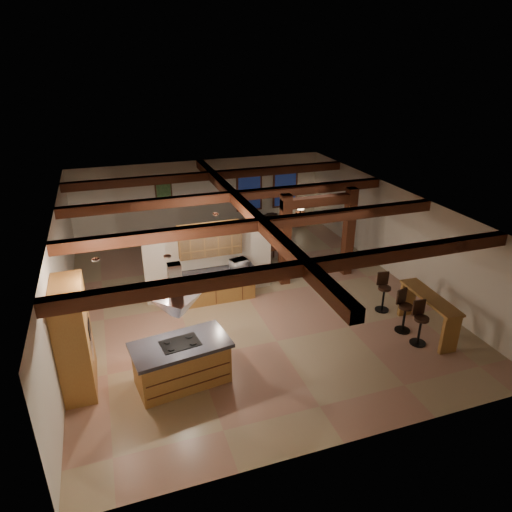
{
  "coord_description": "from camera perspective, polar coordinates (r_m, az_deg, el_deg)",
  "views": [
    {
      "loc": [
        -3.62,
        -11.51,
        6.69
      ],
      "look_at": [
        0.45,
        0.5,
        1.05
      ],
      "focal_mm": 32.0,
      "sensor_mm": 36.0,
      "label": 1
    }
  ],
  "objects": [
    {
      "name": "side_table",
      "position": [
        19.6,
        5.54,
        4.68
      ],
      "size": [
        0.53,
        0.53,
        0.52
      ],
      "primitive_type": "cube",
      "rotation": [
        0.0,
        0.0,
        -0.33
      ],
      "color": "#3F200F",
      "rests_on": "ground"
    },
    {
      "name": "bar_stool_a",
      "position": [
        12.12,
        19.79,
        -7.85
      ],
      "size": [
        0.4,
        0.4,
        1.15
      ],
      "color": "black",
      "rests_on": "ground"
    },
    {
      "name": "table_lamp",
      "position": [
        19.44,
        5.6,
        6.09
      ],
      "size": [
        0.29,
        0.29,
        0.35
      ],
      "color": "black",
      "rests_on": "side_table"
    },
    {
      "name": "microwave",
      "position": [
        13.35,
        -2.17,
        -0.94
      ],
      "size": [
        0.55,
        0.44,
        0.27
      ],
      "primitive_type": "imported",
      "rotation": [
        0.0,
        0.0,
        3.41
      ],
      "color": "silver",
      "rests_on": "back_counter"
    },
    {
      "name": "bar_counter",
      "position": [
        12.56,
        20.76,
        -6.12
      ],
      "size": [
        0.62,
        2.07,
        1.07
      ],
      "color": "olive",
      "rests_on": "ground"
    },
    {
      "name": "recessed_cans",
      "position": [
        10.37,
        -11.4,
        1.84
      ],
      "size": [
        3.16,
        2.46,
        0.03
      ],
      "color": "silver",
      "rests_on": "room_walls"
    },
    {
      "name": "range_hood",
      "position": [
        9.65,
        -9.76,
        -7.0
      ],
      "size": [
        1.1,
        1.1,
        1.4
      ],
      "color": "silver",
      "rests_on": "room_walls"
    },
    {
      "name": "ground",
      "position": [
        13.79,
        -1.12,
        -5.05
      ],
      "size": [
        12.0,
        12.0,
        0.0
      ],
      "primitive_type": "plane",
      "color": "tan",
      "rests_on": "ground"
    },
    {
      "name": "timber_posts",
      "position": [
        14.35,
        7.78,
        3.66
      ],
      "size": [
        2.5,
        0.3,
        2.9
      ],
      "color": "#3F200F",
      "rests_on": "ground"
    },
    {
      "name": "sofa",
      "position": [
        18.98,
        0.01,
        4.32
      ],
      "size": [
        2.26,
        1.39,
        0.62
      ],
      "primitive_type": "imported",
      "rotation": [
        0.0,
        0.0,
        3.43
      ],
      "color": "black",
      "rests_on": "ground"
    },
    {
      "name": "framed_art",
      "position": [
        18.27,
        -11.45,
        7.63
      ],
      "size": [
        0.65,
        0.05,
        0.85
      ],
      "color": "#3F200F",
      "rests_on": "room_walls"
    },
    {
      "name": "kitchen_island",
      "position": [
        10.35,
        -9.26,
        -13.01
      ],
      "size": [
        2.22,
        1.4,
        1.03
      ],
      "color": "olive",
      "rests_on": "ground"
    },
    {
      "name": "upper_display_cabinet",
      "position": [
        13.04,
        -5.8,
        2.04
      ],
      "size": [
        1.8,
        0.36,
        0.95
      ],
      "color": "olive",
      "rests_on": "partition_wall"
    },
    {
      "name": "dining_table",
      "position": [
        16.32,
        -1.51,
        1.01
      ],
      "size": [
        2.07,
        1.47,
        0.66
      ],
      "primitive_type": "imported",
      "rotation": [
        0.0,
        0.0,
        0.25
      ],
      "color": "#402010",
      "rests_on": "ground"
    },
    {
      "name": "room_walls",
      "position": [
        13.02,
        -1.18,
        1.81
      ],
      "size": [
        12.0,
        12.0,
        12.0
      ],
      "color": "beige",
      "rests_on": "ground"
    },
    {
      "name": "ceiling_beams",
      "position": [
        12.69,
        -1.22,
        5.91
      ],
      "size": [
        10.0,
        12.0,
        0.28
      ],
      "color": "#3F200F",
      "rests_on": "room_walls"
    },
    {
      "name": "pantry_cabinet",
      "position": [
        10.52,
        -21.8,
        -9.45
      ],
      "size": [
        0.67,
        1.6,
        2.4
      ],
      "color": "olive",
      "rests_on": "ground"
    },
    {
      "name": "back_windows",
      "position": [
        19.3,
        1.44,
        8.35
      ],
      "size": [
        2.7,
        0.07,
        1.7
      ],
      "color": "#3F200F",
      "rests_on": "room_walls"
    },
    {
      "name": "back_counter",
      "position": [
        13.43,
        -5.36,
        -3.71
      ],
      "size": [
        2.5,
        0.66,
        0.94
      ],
      "color": "olive",
      "rests_on": "ground"
    },
    {
      "name": "bar_stool_b",
      "position": [
        12.51,
        17.99,
        -6.52
      ],
      "size": [
        0.42,
        0.43,
        1.16
      ],
      "color": "black",
      "rests_on": "ground"
    },
    {
      "name": "partition_wall",
      "position": [
        13.5,
        -5.85,
        -0.63
      ],
      "size": [
        3.8,
        0.18,
        2.2
      ],
      "primitive_type": "cube",
      "color": "beige",
      "rests_on": "ground"
    },
    {
      "name": "bar_stool_c",
      "position": [
        13.33,
        15.63,
        -4.33
      ],
      "size": [
        0.39,
        0.41,
        1.13
      ],
      "color": "black",
      "rests_on": "ground"
    },
    {
      "name": "dining_chairs",
      "position": [
        16.2,
        -1.52,
        2.01
      ],
      "size": [
        2.13,
        2.13,
        1.25
      ],
      "color": "#3F200F",
      "rests_on": "ground"
    }
  ]
}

